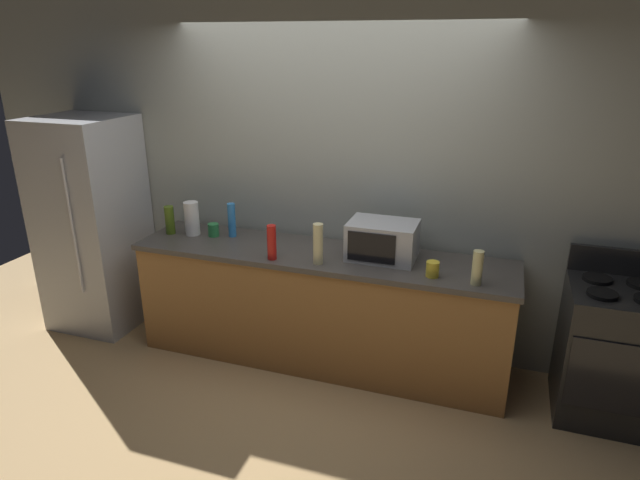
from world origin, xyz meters
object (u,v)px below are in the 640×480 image
(bottle_spray_cleaner, at_px, (232,220))
(mug_yellow, at_px, (433,269))
(bottle_hot_sauce, at_px, (272,242))
(mug_green, at_px, (213,230))
(refrigerator, at_px, (93,224))
(bottle_hand_soap, at_px, (318,244))
(stove_range, at_px, (609,352))
(bottle_vinegar, at_px, (477,268))
(paper_towel_roll, at_px, (192,218))
(bottle_olive_oil, at_px, (170,220))
(microwave, at_px, (382,240))

(bottle_spray_cleaner, xyz_separation_m, mug_yellow, (1.62, -0.28, -0.08))
(bottle_hot_sauce, relative_size, mug_green, 2.49)
(refrigerator, bearing_deg, bottle_hand_soap, -5.31)
(stove_range, distance_m, bottle_vinegar, 1.05)
(refrigerator, distance_m, bottle_spray_cleaner, 1.29)
(bottle_hot_sauce, height_order, mug_yellow, bottle_hot_sauce)
(paper_towel_roll, height_order, mug_yellow, paper_towel_roll)
(bottle_hand_soap, bearing_deg, refrigerator, 174.69)
(stove_range, distance_m, mug_yellow, 1.27)
(bottle_olive_oil, bearing_deg, refrigerator, -178.90)
(bottle_hot_sauce, relative_size, mug_yellow, 2.41)
(refrigerator, xyz_separation_m, mug_yellow, (2.89, -0.16, 0.05))
(paper_towel_roll, distance_m, mug_yellow, 1.96)
(bottle_vinegar, xyz_separation_m, bottle_hot_sauce, (-1.41, -0.03, 0.01))
(paper_towel_roll, bearing_deg, bottle_olive_oil, -169.07)
(stove_range, height_order, bottle_hot_sauce, bottle_hot_sauce)
(mug_green, bearing_deg, bottle_hot_sauce, -25.02)
(refrigerator, distance_m, microwave, 2.51)
(stove_range, relative_size, bottle_spray_cleaner, 3.97)
(bottle_hot_sauce, height_order, mug_green, bottle_hot_sauce)
(refrigerator, height_order, paper_towel_roll, refrigerator)
(bottle_vinegar, height_order, mug_green, bottle_vinegar)
(microwave, relative_size, bottle_olive_oil, 2.10)
(stove_range, distance_m, bottle_hot_sauce, 2.36)
(mug_green, bearing_deg, bottle_vinegar, -7.44)
(microwave, height_order, bottle_vinegar, microwave)
(bottle_vinegar, distance_m, bottle_hot_sauce, 1.41)
(refrigerator, height_order, bottle_hot_sauce, refrigerator)
(microwave, distance_m, mug_yellow, 0.45)
(stove_range, relative_size, bottle_hot_sauce, 4.26)
(mug_green, bearing_deg, mug_yellow, -7.64)
(bottle_hot_sauce, bearing_deg, paper_towel_roll, 161.30)
(microwave, relative_size, bottle_vinegar, 2.11)
(refrigerator, height_order, mug_yellow, refrigerator)
(microwave, relative_size, bottle_spray_cleaner, 1.77)
(stove_range, relative_size, mug_yellow, 10.27)
(paper_towel_roll, relative_size, bottle_vinegar, 1.19)
(microwave, relative_size, paper_towel_roll, 1.78)
(bottle_spray_cleaner, xyz_separation_m, mug_green, (-0.15, -0.04, -0.08))
(bottle_olive_oil, relative_size, bottle_spray_cleaner, 0.84)
(mug_green, bearing_deg, refrigerator, -176.32)
(stove_range, bearing_deg, mug_yellow, -171.92)
(bottle_vinegar, relative_size, bottle_hand_soap, 0.78)
(bottle_hot_sauce, distance_m, bottle_spray_cleaner, 0.60)
(bottle_hand_soap, height_order, mug_green, bottle_hand_soap)
(mug_yellow, bearing_deg, paper_towel_roll, 173.69)
(refrigerator, bearing_deg, mug_yellow, -3.25)
(refrigerator, bearing_deg, mug_green, 3.68)
(paper_towel_roll, distance_m, mug_green, 0.20)
(bottle_vinegar, bearing_deg, stove_range, 12.55)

